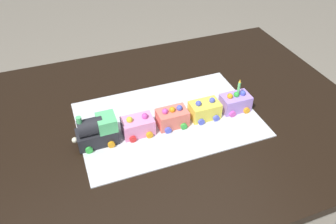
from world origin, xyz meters
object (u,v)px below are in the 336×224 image
(cake_car_caboose_coral, at_px, (172,117))
(birthday_candle, at_px, (239,86))
(cake_car_hopper_lemon, at_px, (205,110))
(cake_locomotive, at_px, (97,131))
(dining_table, at_px, (164,139))
(cake_car_flatbed_bubblegum, at_px, (138,126))
(cake_car_gondola_lavender, at_px, (235,102))

(cake_car_caboose_coral, height_order, birthday_candle, birthday_candle)
(cake_car_hopper_lemon, height_order, birthday_candle, birthday_candle)
(cake_locomotive, distance_m, cake_car_hopper_lemon, 0.37)
(cake_car_hopper_lemon, distance_m, birthday_candle, 0.14)
(dining_table, relative_size, birthday_candle, 27.29)
(cake_car_flatbed_bubblegum, distance_m, birthday_candle, 0.37)
(dining_table, bearing_deg, birthday_candle, -11.52)
(cake_locomotive, relative_size, cake_car_caboose_coral, 1.40)
(dining_table, xyz_separation_m, birthday_candle, (0.25, -0.05, 0.21))
(cake_locomotive, xyz_separation_m, cake_car_gondola_lavender, (0.48, -0.00, -0.02))
(dining_table, bearing_deg, cake_car_caboose_coral, -76.73)
(cake_car_caboose_coral, xyz_separation_m, birthday_candle, (0.24, 0.00, 0.07))
(cake_car_flatbed_bubblegum, bearing_deg, birthday_candle, 0.00)
(cake_locomotive, height_order, birthday_candle, birthday_candle)
(dining_table, height_order, cake_locomotive, cake_locomotive)
(cake_locomotive, xyz_separation_m, birthday_candle, (0.49, -0.00, 0.05))
(cake_car_hopper_lemon, bearing_deg, cake_car_gondola_lavender, 0.00)
(cake_car_hopper_lemon, bearing_deg, dining_table, 158.37)
(cake_car_gondola_lavender, bearing_deg, dining_table, 168.25)
(dining_table, height_order, cake_car_gondola_lavender, cake_car_gondola_lavender)
(dining_table, distance_m, cake_car_gondola_lavender, 0.29)
(cake_car_flatbed_bubblegum, bearing_deg, cake_car_hopper_lemon, 0.00)
(cake_car_hopper_lemon, xyz_separation_m, cake_car_gondola_lavender, (0.12, 0.00, 0.00))
(dining_table, bearing_deg, cake_car_flatbed_bubblegum, -154.00)
(cake_car_caboose_coral, relative_size, birthday_candle, 1.95)
(cake_car_flatbed_bubblegum, relative_size, birthday_candle, 1.95)
(cake_locomotive, bearing_deg, dining_table, 12.40)
(cake_car_flatbed_bubblegum, relative_size, cake_car_hopper_lemon, 1.00)
(dining_table, bearing_deg, cake_car_hopper_lemon, -21.63)
(cake_car_flatbed_bubblegum, xyz_separation_m, birthday_candle, (0.36, 0.00, 0.07))
(cake_car_gondola_lavender, bearing_deg, birthday_candle, 0.00)
(cake_car_caboose_coral, bearing_deg, dining_table, 103.27)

